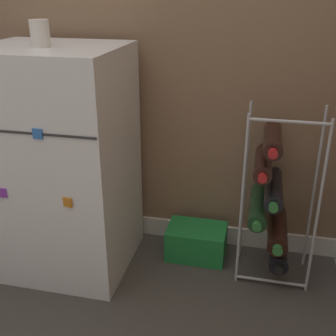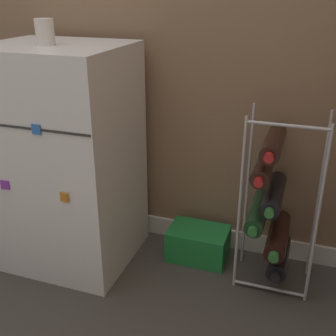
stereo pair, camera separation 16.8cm
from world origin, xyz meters
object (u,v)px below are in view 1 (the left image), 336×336
Objects in this scene: wine_rack at (271,201)px; soda_box at (196,242)px; fridge_top_cup at (40,33)px; mini_fridge at (60,163)px.

wine_rack is 2.78× the size of soda_box.
soda_box is at bearing 169.54° from wine_rack.
wine_rack is at bearing 8.86° from fridge_top_cup.
wine_rack is 1.08m from fridge_top_cup.
mini_fridge is 9.93× the size of fridge_top_cup.
wine_rack is at bearing -10.46° from soda_box.
fridge_top_cup reaches higher than mini_fridge.
mini_fridge is at bearing 88.89° from fridge_top_cup.
mini_fridge is at bearing -165.02° from soda_box.
soda_box is 2.77× the size of fridge_top_cup.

